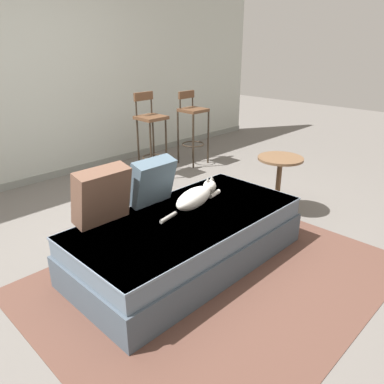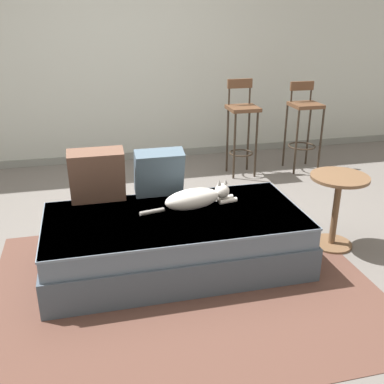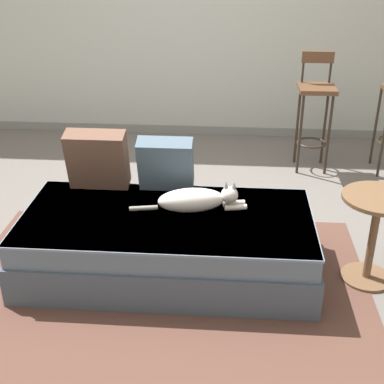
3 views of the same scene
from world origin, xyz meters
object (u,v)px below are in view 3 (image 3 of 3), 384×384
at_px(couch, 167,243).
at_px(side_table, 375,227).
at_px(throw_pillow_corner, 98,159).
at_px(cat, 196,200).
at_px(throw_pillow_middle, 166,164).
at_px(bar_stool_near_window, 315,103).

height_order(couch, side_table, side_table).
bearing_deg(throw_pillow_corner, cat, -21.99).
distance_m(throw_pillow_corner, throw_pillow_middle, 0.46).
relative_size(couch, cat, 2.48).
xyz_separation_m(throw_pillow_middle, cat, (0.22, -0.28, -0.12)).
relative_size(throw_pillow_corner, side_table, 0.72).
bearing_deg(side_table, cat, 175.58).
xyz_separation_m(couch, throw_pillow_corner, (-0.51, 0.36, 0.41)).
bearing_deg(couch, cat, 24.94).
relative_size(cat, side_table, 1.26).
xyz_separation_m(couch, side_table, (1.27, -0.00, 0.18)).
distance_m(throw_pillow_middle, cat, 0.37).
bearing_deg(throw_pillow_middle, side_table, -15.28).
height_order(throw_pillow_middle, side_table, throw_pillow_middle).
distance_m(throw_pillow_middle, side_table, 1.38).
relative_size(throw_pillow_middle, cat, 0.52).
distance_m(bar_stool_near_window, side_table, 1.80).
distance_m(cat, bar_stool_near_window, 1.94).
relative_size(throw_pillow_corner, cat, 0.57).
xyz_separation_m(throw_pillow_middle, bar_stool_near_window, (1.17, 1.42, 0.02)).
relative_size(couch, throw_pillow_corner, 4.38).
bearing_deg(throw_pillow_middle, cat, -51.03).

